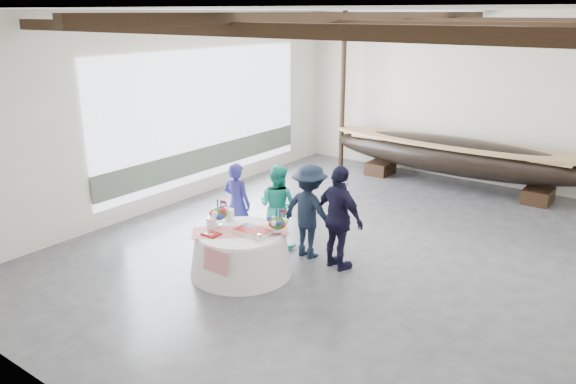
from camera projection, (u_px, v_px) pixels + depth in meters
The scene contains 14 objects.
floor at pixel (357, 249), 11.04m from camera, with size 10.00×12.00×0.01m, color #3D3D42.
wall_back at pixel (473, 99), 14.94m from camera, with size 10.00×0.02×4.50m, color silver.
wall_front at pixel (73, 238), 5.77m from camera, with size 10.00×0.02×4.50m, color silver.
wall_left at pixel (175, 110), 13.19m from camera, with size 0.02×12.00×4.50m, color silver.
ceiling at pixel (367, 9), 9.66m from camera, with size 10.00×12.00×0.01m, color white.
pavilion_structure at pixel (388, 37), 10.47m from camera, with size 9.80×11.76×4.50m.
open_bay at pixel (208, 122), 14.05m from camera, with size 0.03×7.00×3.20m.
longboat_display at pixel (455, 156), 14.69m from camera, with size 7.16×1.43×1.34m.
banquet_table at pixel (241, 252), 9.95m from camera, with size 1.82×1.82×0.78m.
tabletop_items at pixel (244, 221), 9.90m from camera, with size 1.62×1.54×0.40m.
guest_woman_blue at pixel (237, 203), 11.15m from camera, with size 0.61×0.40×1.66m, color navy.
guest_woman_teal at pixel (277, 206), 10.98m from camera, with size 0.81×0.63×1.67m, color #21AB93.
guest_man_left at pixel (309, 211), 10.49m from camera, with size 1.17×0.67×1.81m, color black.
guest_man_right at pixel (339, 218), 9.97m from camera, with size 1.13×0.47×1.92m, color black.
Camera 1 is at (4.96, -8.97, 4.47)m, focal length 35.00 mm.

